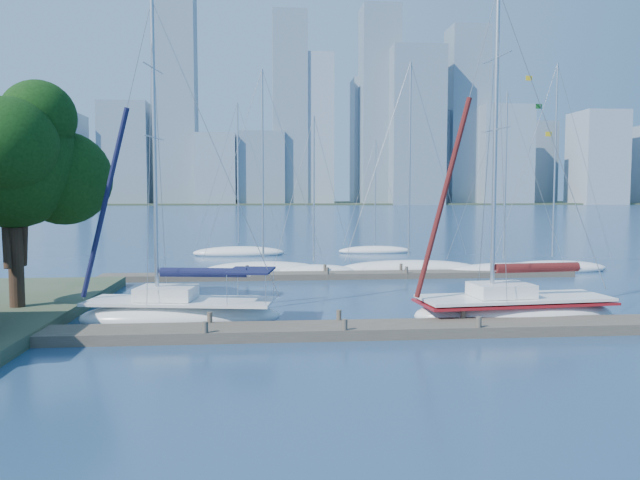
{
  "coord_description": "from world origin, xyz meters",
  "views": [
    {
      "loc": [
        -2.88,
        -23.04,
        5.34
      ],
      "look_at": [
        -0.46,
        4.0,
        3.32
      ],
      "focal_mm": 35.0,
      "sensor_mm": 36.0,
      "label": 1
    }
  ],
  "objects": [
    {
      "name": "bg_boat_5",
      "position": [
        16.89,
        18.09,
        0.27
      ],
      "size": [
        8.04,
        3.69,
        14.47
      ],
      "rotation": [
        0.0,
        0.0,
        -0.2
      ],
      "color": "white",
      "rests_on": "ground"
    },
    {
      "name": "far_dock",
      "position": [
        2.0,
        16.0,
        0.18
      ],
      "size": [
        30.0,
        1.8,
        0.36
      ],
      "primitive_type": "cube",
      "color": "#433C31",
      "rests_on": "ground"
    },
    {
      "name": "tree",
      "position": [
        -13.41,
        4.43,
        6.76
      ],
      "size": [
        7.59,
        6.92,
        10.05
      ],
      "color": "black",
      "rests_on": "ground"
    },
    {
      "name": "sailboat_navy",
      "position": [
        -6.37,
        2.83,
        1.09
      ],
      "size": [
        8.54,
        3.93,
        13.64
      ],
      "rotation": [
        0.0,
        0.0,
        -0.15
      ],
      "color": "white",
      "rests_on": "ground"
    },
    {
      "name": "ground",
      "position": [
        0.0,
        0.0,
        0.0
      ],
      "size": [
        700.0,
        700.0,
        0.0
      ],
      "primitive_type": "plane",
      "color": "navy",
      "rests_on": "ground"
    },
    {
      "name": "sailboat_maroon",
      "position": [
        7.59,
        2.18,
        1.11
      ],
      "size": [
        8.83,
        3.6,
        14.27
      ],
      "rotation": [
        0.0,
        0.0,
        0.09
      ],
      "color": "white",
      "rests_on": "ground"
    },
    {
      "name": "far_shore",
      "position": [
        0.0,
        320.0,
        0.0
      ],
      "size": [
        800.0,
        100.0,
        1.5
      ],
      "primitive_type": "cube",
      "color": "#38472D",
      "rests_on": "ground"
    },
    {
      "name": "bg_boat_2",
      "position": [
        0.36,
        17.77,
        0.23
      ],
      "size": [
        6.03,
        4.03,
        10.7
      ],
      "rotation": [
        0.0,
        0.0,
        0.4
      ],
      "color": "white",
      "rests_on": "ground"
    },
    {
      "name": "bg_boat_1",
      "position": [
        -2.97,
        18.45,
        0.29
      ],
      "size": [
        8.18,
        3.13,
        13.85
      ],
      "rotation": [
        0.0,
        0.0,
        -0.08
      ],
      "color": "white",
      "rests_on": "ground"
    },
    {
      "name": "near_dock",
      "position": [
        0.0,
        0.0,
        0.2
      ],
      "size": [
        26.0,
        2.0,
        0.4
      ],
      "primitive_type": "cube",
      "color": "#433C31",
      "rests_on": "ground"
    },
    {
      "name": "bg_boat_3",
      "position": [
        6.85,
        18.3,
        0.29
      ],
      "size": [
        10.0,
        5.72,
        14.48
      ],
      "rotation": [
        0.0,
        0.0,
        0.35
      ],
      "color": "white",
      "rests_on": "ground"
    },
    {
      "name": "bg_boat_7",
      "position": [
        7.09,
        32.54,
        0.21
      ],
      "size": [
        6.85,
        4.15,
        10.43
      ],
      "rotation": [
        0.0,
        0.0,
        0.37
      ],
      "color": "white",
      "rests_on": "ground"
    },
    {
      "name": "skyline",
      "position": [
        21.8,
        290.3,
        36.09
      ],
      "size": [
        502.49,
        51.31,
        112.69
      ],
      "color": "#8197A6",
      "rests_on": "ground"
    },
    {
      "name": "bg_boat_4",
      "position": [
        12.97,
        16.94,
        0.25
      ],
      "size": [
        7.71,
        5.04,
        12.36
      ],
      "rotation": [
        0.0,
        0.0,
        -0.42
      ],
      "color": "white",
      "rests_on": "ground"
    },
    {
      "name": "bg_boat_6",
      "position": [
        -5.12,
        31.38,
        0.27
      ],
      "size": [
        8.25,
        4.58,
        13.49
      ],
      "rotation": [
        0.0,
        0.0,
        -0.31
      ],
      "color": "white",
      "rests_on": "ground"
    }
  ]
}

